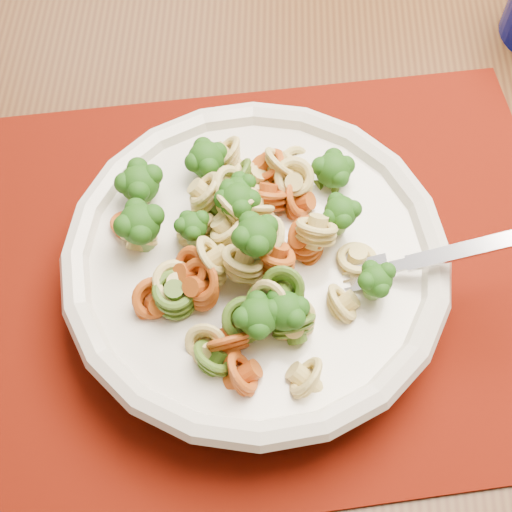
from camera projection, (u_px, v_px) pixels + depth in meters
name	position (u px, v px, depth m)	size (l,w,h in m)	color
dining_table	(232.00, 234.00, 0.66)	(1.55, 1.27, 0.70)	#4E2F16
placemat	(270.00, 271.00, 0.52)	(0.44, 0.34, 0.00)	#560F03
pasta_bowl	(256.00, 263.00, 0.49)	(0.27, 0.27, 0.05)	silver
pasta_broccoli_heap	(256.00, 252.00, 0.48)	(0.23, 0.23, 0.06)	#E8C972
fork	(369.00, 273.00, 0.47)	(0.19, 0.02, 0.01)	silver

